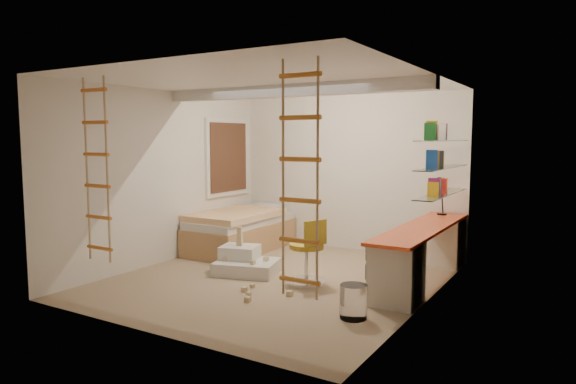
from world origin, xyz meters
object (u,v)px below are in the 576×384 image
Objects in this scene: bed at (241,231)px; play_platform at (245,263)px; desk at (423,252)px; swivel_chair at (308,260)px.

play_platform is at bearing -51.84° from bed.
bed is (-3.20, 0.36, -0.07)m from desk.
play_platform is (-1.02, 0.04, -0.17)m from swivel_chair.
desk is at bearing 34.82° from swivel_chair.
swivel_chair reaches higher than bed.
desk is 3.22m from bed.
bed is 2.31m from swivel_chair.
desk is 2.86× the size of play_platform.
bed is 1.52m from play_platform.
bed is at bearing 173.51° from desk.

